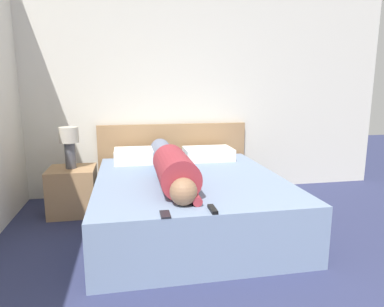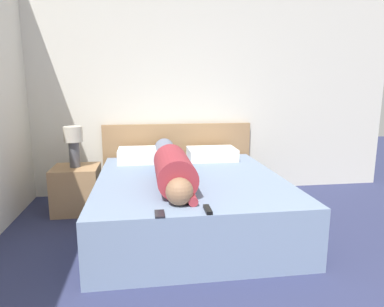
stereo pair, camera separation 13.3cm
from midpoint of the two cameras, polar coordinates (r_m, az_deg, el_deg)
name	(u,v)px [view 1 (the left image)]	position (r m, az deg, el deg)	size (l,w,h in m)	color
wall_back	(189,87)	(4.24, -1.49, 11.02)	(5.03, 0.06, 2.60)	silver
bed	(189,201)	(3.26, -1.67, -7.99)	(1.69, 1.97, 0.48)	#7589A8
headboard	(174,159)	(4.23, -3.98, -0.87)	(1.81, 0.04, 0.86)	#A37A51
nightstand	(73,191)	(3.81, -20.20, -5.85)	(0.47, 0.45, 0.48)	#A37A51
table_lamp	(69,142)	(3.69, -20.74, 1.80)	(0.19, 0.19, 0.42)	#4C4C51
person_lying	(171,165)	(3.08, -4.77, -1.91)	(0.31, 1.79, 0.31)	#936B4C
pillow_near_headboard	(141,155)	(3.85, -9.53, -0.33)	(0.57, 0.39, 0.15)	white
pillow_second	(208,154)	(3.94, 1.74, -0.03)	(0.54, 0.39, 0.13)	white
tv_remote	(213,209)	(2.34, 1.82, -9.29)	(0.04, 0.15, 0.02)	black
cell_phone	(165,214)	(2.28, -6.19, -10.06)	(0.06, 0.13, 0.01)	black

